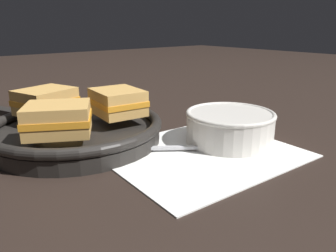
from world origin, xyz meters
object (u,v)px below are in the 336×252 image
object	(u,v)px
spoon	(217,147)
sandwich_far_left	(118,102)
soup_bowl	(230,125)
sandwich_near_left	(46,101)
skillet	(76,130)
sandwich_near_right	(58,119)

from	to	relation	value
spoon	sandwich_far_left	world-z (taller)	sandwich_far_left
soup_bowl	sandwich_near_left	bearing A→B (deg)	132.78
spoon	soup_bowl	bearing A→B (deg)	53.69
spoon	sandwich_near_left	xyz separation A→B (m)	(-0.18, 0.27, 0.06)
skillet	sandwich_near_left	size ratio (longest dim) A/B	3.55
sandwich_near_right	skillet	bearing A→B (deg)	49.46
sandwich_near_right	sandwich_far_left	size ratio (longest dim) A/B	1.19
skillet	sandwich_near_right	size ratio (longest dim) A/B	3.37
soup_bowl	sandwich_near_left	world-z (taller)	sandwich_near_left
sandwich_far_left	sandwich_near_left	bearing A→B (deg)	138.07
sandwich_near_right	sandwich_far_left	xyz separation A→B (m)	(0.13, 0.04, 0.00)
sandwich_near_right	soup_bowl	bearing A→B (deg)	-24.35
soup_bowl	sandwich_near_right	bearing A→B (deg)	155.65
skillet	sandwich_far_left	distance (m)	0.09
skillet	sandwich_far_left	xyz separation A→B (m)	(0.08, -0.02, 0.04)
skillet	sandwich_near_right	distance (m)	0.09
skillet	sandwich_near_left	distance (m)	0.09
spoon	sandwich_near_right	xyz separation A→B (m)	(-0.21, 0.13, 0.06)
sandwich_near_right	sandwich_far_left	world-z (taller)	same
skillet	sandwich_far_left	world-z (taller)	sandwich_far_left
soup_bowl	skillet	bearing A→B (deg)	139.48
sandwich_near_right	sandwich_near_left	bearing A→B (deg)	78.07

